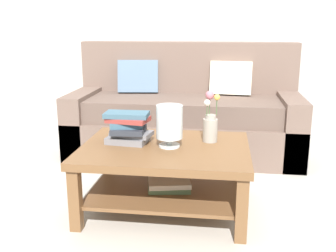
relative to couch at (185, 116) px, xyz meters
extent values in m
plane|color=#B7B2A8|center=(0.02, -0.99, -0.36)|extent=(10.00, 10.00, 0.00)
cube|color=#BCB7B2|center=(0.02, 0.66, 0.99)|extent=(6.40, 0.12, 2.70)
cube|color=brown|center=(0.00, -0.07, -0.18)|extent=(2.17, 0.90, 0.36)
cube|color=brown|center=(0.00, -0.10, 0.10)|extent=(1.93, 0.74, 0.20)
cube|color=brown|center=(0.00, 0.28, 0.35)|extent=(2.17, 0.20, 0.70)
cube|color=brown|center=(-0.99, -0.07, -0.06)|extent=(0.20, 0.90, 0.60)
cube|color=brown|center=(0.99, -0.07, -0.06)|extent=(0.20, 0.90, 0.60)
cube|color=slate|center=(-0.49, 0.14, 0.36)|extent=(0.42, 0.23, 0.34)
cube|color=beige|center=(0.43, 0.14, 0.36)|extent=(0.42, 0.22, 0.34)
cube|color=brown|center=(-0.01, -1.28, 0.06)|extent=(1.11, 0.85, 0.05)
cube|color=brown|center=(-0.51, -1.65, -0.16)|extent=(0.07, 0.07, 0.40)
cube|color=brown|center=(0.49, -1.65, -0.16)|extent=(0.07, 0.07, 0.40)
cube|color=brown|center=(-0.51, -0.91, -0.16)|extent=(0.07, 0.07, 0.40)
cube|color=brown|center=(0.49, -0.91, -0.16)|extent=(0.07, 0.07, 0.40)
cube|color=brown|center=(-0.01, -1.28, -0.22)|extent=(0.99, 0.73, 0.02)
cube|color=#51704C|center=(0.02, -1.30, -0.20)|extent=(0.31, 0.24, 0.03)
cube|color=beige|center=(0.02, -1.29, -0.17)|extent=(0.32, 0.25, 0.03)
cube|color=slate|center=(-0.28, -1.23, 0.11)|extent=(0.29, 0.22, 0.04)
cube|color=slate|center=(-0.25, -1.22, 0.15)|extent=(0.29, 0.21, 0.03)
cube|color=#2D333D|center=(-0.27, -1.24, 0.18)|extent=(0.23, 0.23, 0.04)
cube|color=#3D6075|center=(-0.28, -1.22, 0.22)|extent=(0.24, 0.19, 0.04)
cube|color=#993833|center=(-0.27, -1.23, 0.25)|extent=(0.30, 0.22, 0.03)
cube|color=#3D6075|center=(-0.28, -1.23, 0.28)|extent=(0.30, 0.16, 0.03)
cylinder|color=silver|center=(0.02, -1.29, 0.09)|extent=(0.14, 0.14, 0.02)
cylinder|color=silver|center=(0.02, -1.29, 0.13)|extent=(0.04, 0.04, 0.05)
cylinder|color=silver|center=(0.02, -1.29, 0.26)|extent=(0.17, 0.17, 0.22)
sphere|color=slate|center=(-0.01, -1.29, 0.20)|extent=(0.05, 0.05, 0.05)
sphere|color=#3D6075|center=(0.04, -1.28, 0.21)|extent=(0.06, 0.06, 0.06)
cylinder|color=#9E998E|center=(0.28, -1.13, 0.17)|extent=(0.10, 0.10, 0.16)
cylinder|color=#9E998E|center=(0.28, -1.13, 0.26)|extent=(0.07, 0.07, 0.03)
cylinder|color=#426638|center=(0.32, -1.13, 0.33)|extent=(0.01, 0.01, 0.11)
sphere|color=gold|center=(0.32, -1.13, 0.40)|extent=(0.04, 0.04, 0.04)
cylinder|color=#426638|center=(0.27, -1.11, 0.33)|extent=(0.01, 0.01, 0.11)
sphere|color=#C66B7A|center=(0.27, -1.11, 0.41)|extent=(0.06, 0.06, 0.06)
cylinder|color=#426638|center=(0.26, -1.16, 0.31)|extent=(0.01, 0.01, 0.07)
sphere|color=silver|center=(0.26, -1.16, 0.36)|extent=(0.05, 0.05, 0.05)
camera|label=1|loc=(0.35, -3.81, 0.89)|focal=42.91mm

